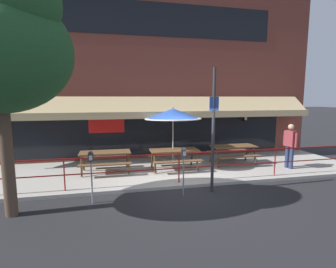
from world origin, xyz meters
name	(u,v)px	position (x,y,z in m)	size (l,w,h in m)	color
ground_plane	(181,189)	(0.00, 0.00, 0.00)	(120.00, 120.00, 0.00)	#232326
patio_deck	(168,170)	(0.00, 2.00, 0.05)	(15.00, 4.00, 0.10)	#ADA89E
restaurant_building	(157,63)	(0.00, 4.23, 4.31)	(15.00, 1.60, 8.69)	brown
patio_railing	(179,161)	(0.00, 0.30, 0.80)	(13.84, 0.04, 0.97)	maroon
picnic_table_left	(105,156)	(-2.31, 1.99, 0.71)	(1.80, 1.42, 0.76)	brown
picnic_table_centre	(174,154)	(0.23, 1.85, 0.71)	(1.80, 1.42, 0.76)	brown
picnic_table_right	(233,149)	(2.77, 2.11, 0.71)	(1.80, 1.42, 0.76)	brown
patio_umbrella_centre	(173,114)	(0.23, 2.08, 2.18)	(2.14, 2.14, 2.38)	#B7B2A8
pedestrian_walking	(290,144)	(4.60, 1.06, 1.06)	(0.32, 0.61, 1.71)	navy
parking_meter_near	(91,161)	(-2.63, -0.57, 1.15)	(0.15, 0.16, 1.42)	gray
parking_meter_far	(184,157)	(-0.11, -0.61, 1.15)	(0.15, 0.16, 1.42)	gray
street_sign_pole	(213,130)	(0.82, -0.45, 1.88)	(0.28, 0.09, 3.66)	#2D2D33
street_tree_curbside	(1,44)	(-4.38, -0.96, 3.98)	(3.21, 2.89, 5.66)	brown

